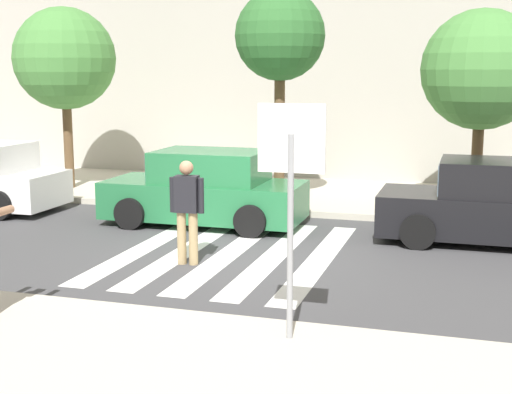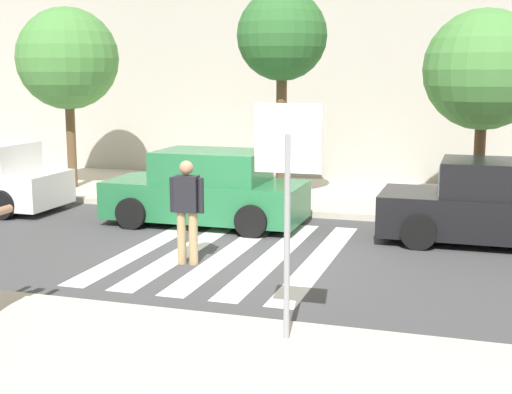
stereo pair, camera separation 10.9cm
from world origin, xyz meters
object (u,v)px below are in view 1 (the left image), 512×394
(street_tree_east, at_px, (482,70))
(street_tree_center, at_px, (280,37))
(parked_car_green, at_px, (206,190))
(stop_sign, at_px, (291,169))
(pedestrian_crossing, at_px, (187,206))
(parked_car_black, at_px, (495,205))
(street_tree_west, at_px, (65,59))

(street_tree_east, bearing_deg, street_tree_center, -175.60)
(parked_car_green, bearing_deg, stop_sign, -61.28)
(pedestrian_crossing, bearing_deg, parked_car_black, 31.44)
(parked_car_green, xyz_separation_m, street_tree_west, (-4.82, 2.66, 2.72))
(street_tree_west, xyz_separation_m, street_tree_center, (5.85, -0.66, 0.44))
(parked_car_green, distance_m, street_tree_east, 6.32)
(stop_sign, height_order, street_tree_west, street_tree_west)
(parked_car_black, bearing_deg, street_tree_west, 165.78)
(street_tree_center, bearing_deg, pedestrian_crossing, -92.66)
(parked_car_green, height_order, parked_car_black, same)
(parked_car_green, bearing_deg, street_tree_center, 62.60)
(pedestrian_crossing, bearing_deg, parked_car_green, 105.08)
(stop_sign, relative_size, street_tree_center, 0.56)
(stop_sign, bearing_deg, street_tree_west, 133.03)
(stop_sign, xyz_separation_m, street_tree_west, (-8.13, 8.71, 1.36))
(parked_car_black, height_order, street_tree_east, street_tree_east)
(stop_sign, height_order, parked_car_green, stop_sign)
(street_tree_west, bearing_deg, parked_car_green, -28.92)
(street_tree_west, relative_size, street_tree_center, 0.96)
(pedestrian_crossing, height_order, street_tree_center, street_tree_center)
(parked_car_green, relative_size, street_tree_east, 0.95)
(pedestrian_crossing, height_order, parked_car_green, pedestrian_crossing)
(parked_car_black, xyz_separation_m, street_tree_east, (-0.34, 2.33, 2.44))
(parked_car_green, relative_size, street_tree_center, 0.85)
(pedestrian_crossing, height_order, street_tree_east, street_tree_east)
(street_tree_center, distance_m, street_tree_east, 4.38)
(pedestrian_crossing, bearing_deg, stop_sign, -50.68)
(stop_sign, relative_size, pedestrian_crossing, 1.55)
(stop_sign, distance_m, street_tree_center, 8.55)
(parked_car_green, xyz_separation_m, parked_car_black, (5.68, -0.00, 0.00))
(parked_car_green, height_order, street_tree_center, street_tree_center)
(parked_car_green, xyz_separation_m, street_tree_east, (5.34, 2.33, 2.44))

